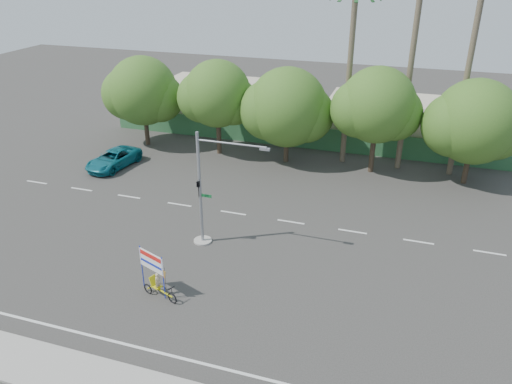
% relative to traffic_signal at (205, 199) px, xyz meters
% --- Properties ---
extents(ground, '(120.00, 120.00, 0.00)m').
position_rel_traffic_signal_xyz_m(ground, '(2.20, -3.98, -2.92)').
color(ground, '#33302D').
rests_on(ground, ground).
extents(fence, '(38.00, 0.08, 2.00)m').
position_rel_traffic_signal_xyz_m(fence, '(2.20, 17.52, -1.92)').
color(fence, '#336B3D').
rests_on(fence, ground).
extents(building_left, '(12.00, 8.00, 4.00)m').
position_rel_traffic_signal_xyz_m(building_left, '(-7.80, 22.02, -0.92)').
color(building_left, beige).
rests_on(building_left, ground).
extents(building_right, '(14.00, 8.00, 3.60)m').
position_rel_traffic_signal_xyz_m(building_right, '(10.20, 22.02, -1.12)').
color(building_right, beige).
rests_on(building_right, ground).
extents(tree_far_left, '(7.14, 6.00, 7.96)m').
position_rel_traffic_signal_xyz_m(tree_far_left, '(-11.85, 14.02, 1.84)').
color(tree_far_left, '#473828').
rests_on(tree_far_left, ground).
extents(tree_left, '(6.66, 5.60, 8.07)m').
position_rel_traffic_signal_xyz_m(tree_left, '(-4.85, 14.02, 2.14)').
color(tree_left, '#473828').
rests_on(tree_left, ground).
extents(tree_center, '(7.62, 6.40, 7.85)m').
position_rel_traffic_signal_xyz_m(tree_center, '(1.14, 14.02, 1.55)').
color(tree_center, '#473828').
rests_on(tree_center, ground).
extents(tree_right, '(6.90, 5.80, 8.36)m').
position_rel_traffic_signal_xyz_m(tree_right, '(8.15, 14.02, 2.32)').
color(tree_right, '#473828').
rests_on(tree_right, ground).
extents(tree_far_right, '(7.38, 6.20, 7.94)m').
position_rel_traffic_signal_xyz_m(tree_far_right, '(15.15, 14.02, 1.73)').
color(tree_far_right, '#473828').
rests_on(tree_far_right, ground).
extents(palm_tall, '(3.73, 3.79, 17.45)m').
position_rel_traffic_signal_xyz_m(palm_tall, '(10.20, 15.52, 7.55)').
color(palm_tall, '#70604C').
rests_on(palm_tall, ground).
extents(palm_mid, '(3.73, 3.79, 15.45)m').
position_rel_traffic_signal_xyz_m(palm_mid, '(14.20, 15.52, 6.48)').
color(palm_mid, '#70604C').
rests_on(palm_mid, ground).
extents(palm_short, '(3.73, 3.79, 14.45)m').
position_rel_traffic_signal_xyz_m(palm_short, '(5.70, 15.52, 5.94)').
color(palm_short, '#70604C').
rests_on(palm_short, ground).
extents(traffic_signal, '(4.72, 1.10, 7.00)m').
position_rel_traffic_signal_xyz_m(traffic_signal, '(0.00, 0.00, 0.00)').
color(traffic_signal, gray).
rests_on(traffic_signal, ground).
extents(trike_billboard, '(2.41, 1.14, 2.51)m').
position_rel_traffic_signal_xyz_m(trike_billboard, '(-0.46, -5.45, -1.91)').
color(trike_billboard, black).
rests_on(trike_billboard, ground).
extents(pickup_truck, '(3.04, 5.35, 1.41)m').
position_rel_traffic_signal_xyz_m(pickup_truck, '(-11.81, 8.47, -2.21)').
color(pickup_truck, '#106876').
rests_on(pickup_truck, ground).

